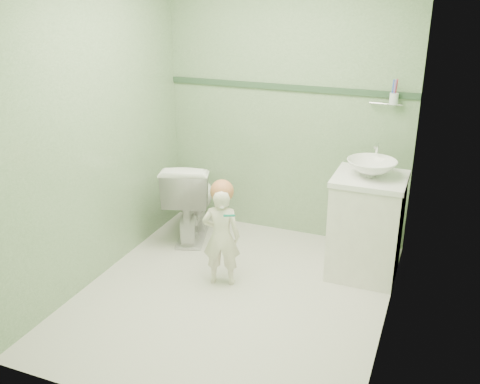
% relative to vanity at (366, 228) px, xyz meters
% --- Properties ---
extents(ground, '(2.50, 2.50, 0.00)m').
position_rel_vanity_xyz_m(ground, '(-0.84, -0.70, -0.40)').
color(ground, silver).
rests_on(ground, ground).
extents(room_shell, '(2.50, 2.54, 2.40)m').
position_rel_vanity_xyz_m(room_shell, '(-0.84, -0.70, 0.80)').
color(room_shell, '#81A777').
rests_on(room_shell, ground).
extents(trim_stripe, '(2.20, 0.02, 0.05)m').
position_rel_vanity_xyz_m(trim_stripe, '(-0.84, 0.54, 0.95)').
color(trim_stripe, '#325037').
rests_on(trim_stripe, room_shell).
extents(vanity, '(0.52, 0.50, 0.80)m').
position_rel_vanity_xyz_m(vanity, '(0.00, 0.00, 0.00)').
color(vanity, silver).
rests_on(vanity, ground).
extents(counter, '(0.54, 0.52, 0.04)m').
position_rel_vanity_xyz_m(counter, '(0.00, 0.00, 0.41)').
color(counter, white).
rests_on(counter, vanity).
extents(basin, '(0.37, 0.37, 0.13)m').
position_rel_vanity_xyz_m(basin, '(0.00, 0.00, 0.49)').
color(basin, white).
rests_on(basin, counter).
extents(faucet, '(0.03, 0.13, 0.18)m').
position_rel_vanity_xyz_m(faucet, '(0.00, 0.19, 0.57)').
color(faucet, silver).
rests_on(faucet, counter).
extents(cup_holder, '(0.26, 0.07, 0.21)m').
position_rel_vanity_xyz_m(cup_holder, '(0.05, 0.48, 0.93)').
color(cup_holder, silver).
rests_on(cup_holder, room_shell).
extents(toilet, '(0.61, 0.82, 0.74)m').
position_rel_vanity_xyz_m(toilet, '(-1.58, 0.10, -0.03)').
color(toilet, white).
rests_on(toilet, ground).
extents(toddler, '(0.33, 0.26, 0.79)m').
position_rel_vanity_xyz_m(toddler, '(-0.99, -0.55, -0.01)').
color(toddler, white).
rests_on(toddler, ground).
extents(hair_cap, '(0.18, 0.18, 0.18)m').
position_rel_vanity_xyz_m(hair_cap, '(-0.99, -0.53, 0.35)').
color(hair_cap, '#BB7146').
rests_on(hair_cap, toddler).
extents(teal_toothbrush, '(0.11, 0.14, 0.08)m').
position_rel_vanity_xyz_m(teal_toothbrush, '(-0.89, -0.65, 0.23)').
color(teal_toothbrush, '#11866F').
rests_on(teal_toothbrush, toddler).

